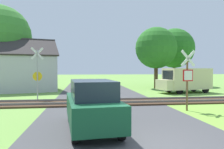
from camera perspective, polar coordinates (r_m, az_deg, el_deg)
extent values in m
plane|color=#6B9942|center=(6.72, 5.48, -17.47)|extent=(160.00, 160.00, 0.00)
cube|color=#424244|center=(8.60, 2.42, -13.20)|extent=(6.96, 80.00, 0.01)
cube|color=#422D1E|center=(14.02, -1.51, -7.28)|extent=(60.00, 2.60, 0.10)
cube|color=slate|center=(14.71, -1.80, -6.43)|extent=(60.00, 0.08, 0.12)
cube|color=slate|center=(13.30, -1.19, -7.28)|extent=(60.00, 0.08, 0.12)
cylinder|color=brown|center=(12.01, 19.02, -2.15)|extent=(0.10, 0.10, 2.88)
cube|color=red|center=(11.95, 19.22, -0.23)|extent=(0.59, 0.15, 0.60)
cube|color=white|center=(11.93, 19.29, -0.23)|extent=(0.48, 0.11, 0.49)
cube|color=white|center=(11.95, 19.26, 4.01)|extent=(0.87, 0.20, 0.88)
cube|color=white|center=(11.95, 19.26, 4.01)|extent=(0.87, 0.20, 0.88)
cylinder|color=#9E9EA5|center=(16.06, -18.91, -0.12)|extent=(0.09, 0.09, 3.52)
cube|color=white|center=(16.15, -18.96, 5.24)|extent=(0.86, 0.22, 0.88)
cube|color=white|center=(16.15, -18.96, 5.24)|extent=(0.86, 0.22, 0.88)
cylinder|color=yellow|center=(16.13, -18.91, -0.45)|extent=(0.63, 0.17, 0.64)
cube|color=#B7B7BC|center=(23.71, -22.31, 0.32)|extent=(7.31, 6.98, 3.51)
cube|color=#332D2D|center=(22.41, -22.39, 6.83)|extent=(6.98, 4.69, 1.93)
cube|color=#332D2D|center=(25.21, -22.36, 6.22)|extent=(6.98, 4.69, 1.93)
cube|color=brown|center=(23.86, -18.33, 6.63)|extent=(0.61, 0.61, 1.10)
cylinder|color=#513823|center=(25.22, 11.41, -0.33)|extent=(0.43, 0.43, 2.81)
sphere|color=#286B23|center=(25.32, 11.45, 6.83)|extent=(4.67, 4.67, 4.67)
cylinder|color=#513823|center=(26.04, -27.29, 0.00)|extent=(0.43, 0.43, 3.19)
cylinder|color=#513823|center=(30.19, 15.94, 0.08)|extent=(0.36, 0.36, 2.97)
sphere|color=#286B23|center=(30.31, 15.99, 6.61)|extent=(5.22, 5.22, 5.22)
cube|color=beige|center=(21.17, 19.02, -1.03)|extent=(4.52, 2.78, 1.90)
cube|color=beige|center=(19.74, 13.49, -2.62)|extent=(1.08, 1.92, 0.90)
cube|color=#19232D|center=(19.91, 14.39, -0.19)|extent=(0.40, 1.58, 0.85)
cube|color=navy|center=(21.93, 17.44, -1.80)|extent=(3.69, 0.85, 0.16)
cylinder|color=black|center=(20.99, 14.62, -3.62)|extent=(0.70, 0.33, 0.68)
cylinder|color=black|center=(19.74, 17.22, -3.96)|extent=(0.70, 0.33, 0.68)
cylinder|color=black|center=(22.74, 20.55, -3.28)|extent=(0.70, 0.33, 0.68)
cylinder|color=black|center=(21.59, 23.26, -3.55)|extent=(0.70, 0.33, 0.68)
cube|color=#144C2D|center=(7.95, -5.29, -9.12)|extent=(2.05, 4.15, 0.84)
cube|color=#19232D|center=(7.65, -5.09, -3.94)|extent=(1.62, 2.34, 0.64)
cylinder|color=black|center=(9.46, -2.21, -9.99)|extent=(0.24, 0.62, 0.60)
cylinder|color=black|center=(9.30, -10.84, -10.23)|extent=(0.24, 0.62, 0.60)
cylinder|color=black|center=(6.89, 2.36, -14.37)|extent=(0.24, 0.62, 0.60)
cylinder|color=black|center=(6.66, -9.72, -14.95)|extent=(0.24, 0.62, 0.60)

